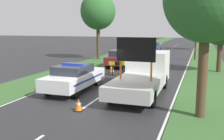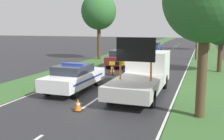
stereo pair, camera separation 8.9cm
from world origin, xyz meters
The scene contains 21 objects.
ground_plane centered at (0.00, 0.00, 0.00)m, with size 160.00×160.00×0.00m, color #28282B.
lane_markings centered at (0.00, 14.76, 0.00)m, with size 7.42×65.30×0.01m.
grass_verge_left centered at (-5.39, 20.00, 0.01)m, with size 3.25×120.00×0.03m.
grass_verge_right centered at (5.39, 20.00, 0.01)m, with size 3.25×120.00×0.03m.
police_car centered at (-1.88, 0.42, 0.77)m, with size 1.87×4.78×1.57m.
work_truck centered at (1.88, 1.33, 1.05)m, with size 2.21×6.25×3.07m.
road_barrier centered at (-0.28, 5.68, 0.82)m, with size 2.80×0.08×1.01m.
police_officer centered at (-0.29, 5.14, 1.06)m, with size 0.64×0.41×1.79m.
pedestrian_civilian centered at (0.88, 4.81, 0.92)m, with size 0.57×0.36×1.58m.
traffic_cone_near_police centered at (-1.82, 6.74, 0.31)m, with size 0.45×0.45×0.63m.
traffic_cone_centre_front centered at (-0.04, -2.81, 0.26)m, with size 0.37×0.37×0.52m.
traffic_cone_near_truck centered at (-0.27, 3.15, 0.26)m, with size 0.38×0.38×0.54m.
traffic_cone_behind_barrier centered at (2.43, 5.01, 0.26)m, with size 0.37×0.37×0.52m.
traffic_cone_lane_edge centered at (1.20, 4.02, 0.32)m, with size 0.47×0.47×0.65m.
queued_car_wagon_maroon centered at (-2.02, 9.79, 0.79)m, with size 1.84×3.95×1.52m.
queued_car_suv_grey centered at (-1.67, 16.85, 0.77)m, with size 1.81×4.37×1.49m.
queued_car_hatch_blue centered at (-1.73, 24.18, 0.79)m, with size 1.82×4.54×1.49m.
roadside_tree_near_left centered at (5.72, 30.51, 4.87)m, with size 3.52×3.52×6.75m.
roadside_tree_mid_left centered at (6.18, 9.66, 3.80)m, with size 3.24×3.24×5.52m.
roadside_tree_mid_right centered at (-6.02, 14.35, 5.22)m, with size 3.80×3.80×7.25m.
utility_pole centered at (4.18, 17.33, 4.44)m, with size 1.20×0.20×8.64m.
Camera 1 is at (4.82, -12.56, 3.54)m, focal length 42.00 mm.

